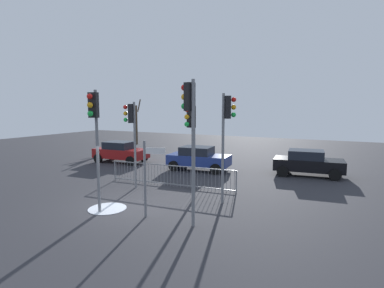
{
  "coord_description": "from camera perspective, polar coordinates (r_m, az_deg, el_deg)",
  "views": [
    {
      "loc": [
        7.68,
        -9.44,
        3.94
      ],
      "look_at": [
        0.94,
        3.92,
        2.12
      ],
      "focal_mm": 28.75,
      "sensor_mm": 36.0,
      "label": 1
    }
  ],
  "objects": [
    {
      "name": "car_blue_trailing",
      "position": [
        19.2,
        1.2,
        -2.59
      ],
      "size": [
        3.94,
        2.21,
        1.47
      ],
      "rotation": [
        0.0,
        0.0,
        0.09
      ],
      "color": "navy",
      "rests_on": "ground"
    },
    {
      "name": "traffic_light_mid_left",
      "position": [
        9.91,
        -0.36,
        4.47
      ],
      "size": [
        0.55,
        0.37,
        4.81
      ],
      "rotation": [
        0.0,
        0.0,
        1.25
      ],
      "color": "slate",
      "rests_on": "ground"
    },
    {
      "name": "traffic_light_foreground_right",
      "position": [
        15.0,
        -11.18,
        3.43
      ],
      "size": [
        0.52,
        0.41,
        4.17
      ],
      "rotation": [
        0.0,
        0.0,
        2.08
      ],
      "color": "slate",
      "rests_on": "ground"
    },
    {
      "name": "pedestrian_guard_railing",
      "position": [
        15.36,
        -4.01,
        -5.83
      ],
      "size": [
        6.72,
        0.55,
        1.07
      ],
      "rotation": [
        0.0,
        0.0,
        0.07
      ],
      "color": "slate",
      "rests_on": "ground"
    },
    {
      "name": "ground_plane",
      "position": [
        12.79,
        -11.97,
        -11.18
      ],
      "size": [
        60.0,
        60.0,
        0.0
      ],
      "primitive_type": "plane",
      "color": "#2D2D33"
    },
    {
      "name": "traffic_light_mid_right",
      "position": [
        12.76,
        -0.1,
        2.67
      ],
      "size": [
        0.38,
        0.54,
        4.08
      ],
      "rotation": [
        0.0,
        0.0,
        2.79
      ],
      "color": "slate",
      "rests_on": "ground"
    },
    {
      "name": "traffic_light_rear_left",
      "position": [
        12.37,
        6.46,
        3.81
      ],
      "size": [
        0.5,
        0.43,
        4.47
      ],
      "rotation": [
        0.0,
        0.0,
        5.28
      ],
      "color": "slate",
      "rests_on": "ground"
    },
    {
      "name": "snow_patch_kerb",
      "position": [
        12.64,
        -15.42,
        -11.46
      ],
      "size": [
        1.47,
        1.47,
        0.01
      ],
      "primitive_type": "cylinder",
      "color": "silver",
      "rests_on": "ground"
    },
    {
      "name": "car_black_far",
      "position": [
        18.87,
        20.67,
        -3.21
      ],
      "size": [
        3.96,
        2.26,
        1.47
      ],
      "rotation": [
        0.0,
        0.0,
        0.11
      ],
      "color": "black",
      "rests_on": "ground"
    },
    {
      "name": "traffic_light_foreground_left",
      "position": [
        11.62,
        -17.63,
        3.6
      ],
      "size": [
        0.37,
        0.55,
        4.55
      ],
      "rotation": [
        0.0,
        0.0,
        3.42
      ],
      "color": "slate",
      "rests_on": "ground"
    },
    {
      "name": "car_red_near",
      "position": [
        22.52,
        -13.11,
        -1.36
      ],
      "size": [
        3.91,
        2.16,
        1.47
      ],
      "rotation": [
        0.0,
        0.0,
        0.07
      ],
      "color": "maroon",
      "rests_on": "ground"
    },
    {
      "name": "direction_sign_post",
      "position": [
        11.03,
        -8.4,
        -5.63
      ],
      "size": [
        0.75,
        0.31,
        2.76
      ],
      "rotation": [
        0.0,
        0.0,
        0.34
      ],
      "color": "slate",
      "rests_on": "ground"
    },
    {
      "name": "bare_tree_left",
      "position": [
        32.72,
        -10.4,
        3.78
      ],
      "size": [
        1.34,
        1.34,
        4.71
      ],
      "color": "#473828",
      "rests_on": "ground"
    }
  ]
}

